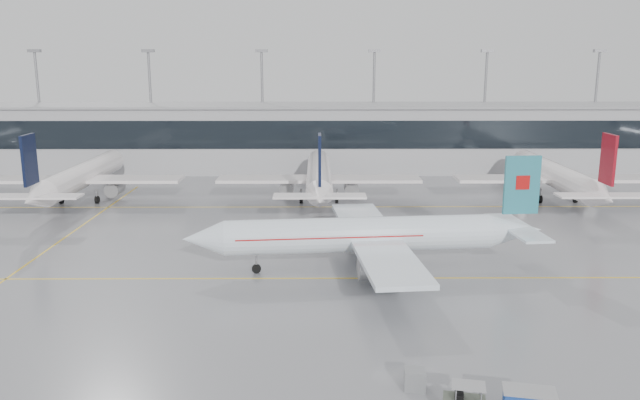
{
  "coord_description": "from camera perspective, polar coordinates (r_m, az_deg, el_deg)",
  "views": [
    {
      "loc": [
        -0.47,
        -56.4,
        20.17
      ],
      "look_at": [
        0.0,
        12.0,
        5.0
      ],
      "focal_mm": 35.0,
      "sensor_mm": 36.0,
      "label": 1
    }
  ],
  "objects": [
    {
      "name": "ground",
      "position": [
        59.9,
        0.08,
        -7.17
      ],
      "size": [
        320.0,
        320.0,
        0.0
      ],
      "primitive_type": "plane",
      "color": "gray",
      "rests_on": "ground"
    },
    {
      "name": "taxi_line_main",
      "position": [
        59.9,
        0.08,
        -7.17
      ],
      "size": [
        120.0,
        0.25,
        0.01
      ],
      "primitive_type": "cube",
      "color": "yellow",
      "rests_on": "ground"
    },
    {
      "name": "taxi_line_north",
      "position": [
        88.72,
        -0.08,
        -0.63
      ],
      "size": [
        120.0,
        0.25,
        0.01
      ],
      "primitive_type": "cube",
      "color": "yellow",
      "rests_on": "ground"
    },
    {
      "name": "taxi_line_cross",
      "position": [
        79.85,
        -22.12,
        -3.07
      ],
      "size": [
        0.25,
        60.0,
        0.01
      ],
      "primitive_type": "cube",
      "color": "yellow",
      "rests_on": "ground"
    },
    {
      "name": "terminal",
      "position": [
        119.25,
        -0.17,
        5.68
      ],
      "size": [
        180.0,
        15.0,
        12.0
      ],
      "primitive_type": "cube",
      "color": "#A1A1A5",
      "rests_on": "ground"
    },
    {
      "name": "terminal_glass",
      "position": [
        111.57,
        -0.15,
        5.98
      ],
      "size": [
        180.0,
        0.2,
        5.0
      ],
      "primitive_type": "cube",
      "color": "black",
      "rests_on": "ground"
    },
    {
      "name": "terminal_roof",
      "position": [
        118.67,
        -0.17,
        8.65
      ],
      "size": [
        182.0,
        16.0,
        0.4
      ],
      "primitive_type": "cube",
      "color": "gray",
      "rests_on": "ground"
    },
    {
      "name": "light_masts",
      "position": [
        124.59,
        -0.18,
        9.36
      ],
      "size": [
        156.4,
        1.0,
        22.6
      ],
      "color": "gray",
      "rests_on": "ground"
    },
    {
      "name": "air_canada_jet",
      "position": [
        61.55,
        4.76,
        -3.21
      ],
      "size": [
        35.91,
        28.67,
        11.2
      ],
      "rotation": [
        0.0,
        0.0,
        3.23
      ],
      "color": "white",
      "rests_on": "ground"
    },
    {
      "name": "parked_jet_b",
      "position": [
        97.87,
        -21.06,
        1.98
      ],
      "size": [
        29.64,
        36.96,
        11.72
      ],
      "rotation": [
        0.0,
        0.0,
        1.57
      ],
      "color": "white",
      "rests_on": "ground"
    },
    {
      "name": "parked_jet_c",
      "position": [
        91.58,
        -0.09,
        2.15
      ],
      "size": [
        29.64,
        36.96,
        11.72
      ],
      "rotation": [
        0.0,
        0.0,
        1.57
      ],
      "color": "white",
      "rests_on": "ground"
    },
    {
      "name": "parked_jet_d",
      "position": [
        98.21,
        20.8,
        2.04
      ],
      "size": [
        29.64,
        36.96,
        11.72
      ],
      "rotation": [
        0.0,
        0.0,
        1.57
      ],
      "color": "white",
      "rests_on": "ground"
    },
    {
      "name": "gse_unit",
      "position": [
        41.21,
        8.66,
        -15.91
      ],
      "size": [
        1.43,
        1.34,
        1.31
      ],
      "primitive_type": "cube",
      "rotation": [
        0.0,
        0.0,
        -0.1
      ],
      "color": "gray",
      "rests_on": "ground"
    }
  ]
}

